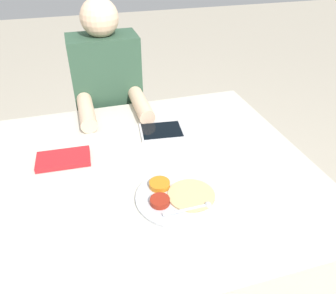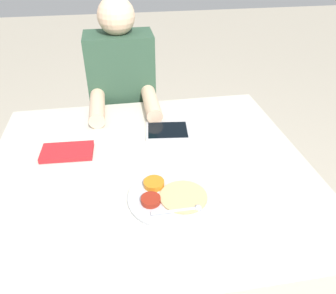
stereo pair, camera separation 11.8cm
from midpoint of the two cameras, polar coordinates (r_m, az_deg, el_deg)
The scene contains 6 objects.
ground_plane at distance 1.73m, azimuth -4.36°, elevation -22.97°, with size 12.00×12.00×0.00m, color #B2A893.
dining_table at distance 1.44m, azimuth -5.00°, elevation -15.12°, with size 1.16×1.05×0.72m.
thali_tray at distance 1.06m, azimuth -1.79°, elevation -8.67°, with size 0.26×0.26×0.03m.
red_notebook at distance 1.29m, azimuth -20.28°, elevation -2.12°, with size 0.20×0.12×0.02m.
tablet_device at distance 1.39m, azimuth -3.54°, elevation 2.76°, with size 0.20×0.17×0.01m.
person_diner at distance 1.82m, azimuth -11.73°, elevation 4.31°, with size 0.33×0.48×1.19m.
Camera 1 is at (-0.21, -0.92, 1.45)m, focal length 35.00 mm.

